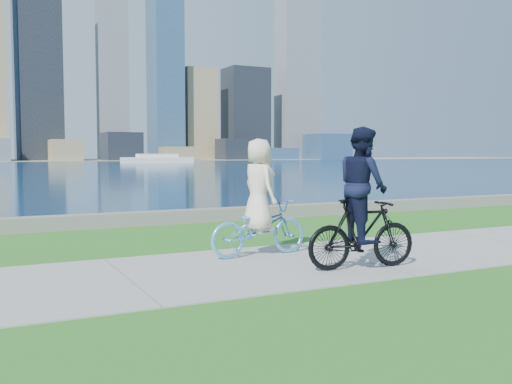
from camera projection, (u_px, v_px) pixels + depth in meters
ground at (128, 280)px, 8.51m from camera, size 320.00×320.00×0.00m
concrete_path at (128, 279)px, 8.51m from camera, size 80.00×3.50×0.02m
seawall at (68, 222)px, 14.05m from camera, size 90.00×0.50×0.35m
ferry_far at (157, 159)px, 98.05m from camera, size 12.01×3.43×1.63m
cyclist_woman at (259, 212)px, 10.35m from camera, size 0.82×1.99×2.13m
cyclist_man at (362, 210)px, 9.17m from camera, size 0.81×1.95×2.29m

